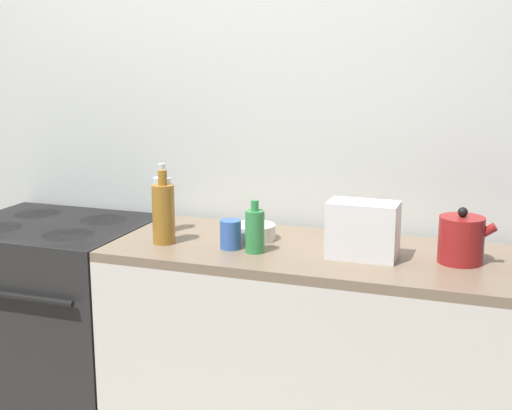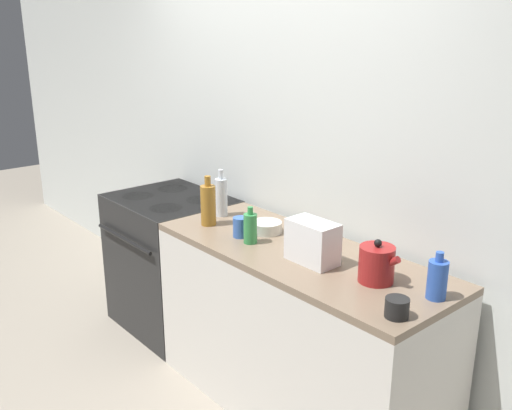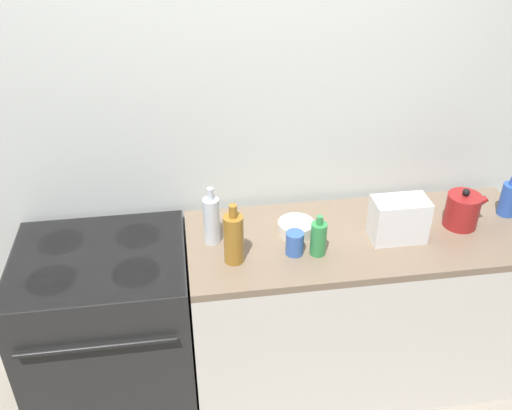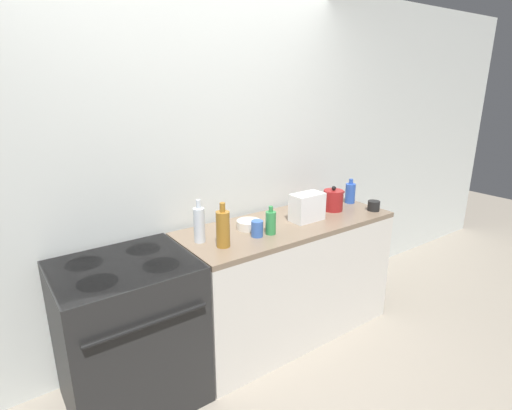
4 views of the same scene
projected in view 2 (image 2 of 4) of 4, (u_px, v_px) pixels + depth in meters
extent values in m
plane|color=gray|center=(187.00, 380.00, 3.36)|extent=(12.00, 12.00, 0.00)
cube|color=silver|center=(278.00, 147.00, 3.41)|extent=(8.00, 0.05, 2.60)
cube|color=black|center=(173.00, 262.00, 3.88)|extent=(0.77, 0.65, 0.91)
cube|color=black|center=(170.00, 199.00, 3.75)|extent=(0.75, 0.64, 0.02)
cylinder|color=black|center=(138.00, 197.00, 3.79)|extent=(0.21, 0.21, 0.01)
cylinder|color=black|center=(166.00, 209.00, 3.54)|extent=(0.21, 0.21, 0.01)
cylinder|color=black|center=(173.00, 189.00, 3.96)|extent=(0.21, 0.21, 0.01)
cylinder|color=black|center=(202.00, 200.00, 3.71)|extent=(0.21, 0.21, 0.01)
cylinder|color=black|center=(124.00, 239.00, 3.59)|extent=(0.65, 0.02, 0.02)
cube|color=silver|center=(297.00, 335.00, 3.00)|extent=(1.64, 0.63, 0.88)
cube|color=#7A6651|center=(299.00, 254.00, 2.87)|extent=(1.64, 0.63, 0.04)
cylinder|color=maroon|center=(376.00, 264.00, 2.50)|extent=(0.16, 0.16, 0.16)
sphere|color=black|center=(378.00, 243.00, 2.47)|extent=(0.03, 0.03, 0.03)
cylinder|color=maroon|center=(391.00, 262.00, 2.44)|extent=(0.09, 0.03, 0.08)
cube|color=white|center=(313.00, 242.00, 2.70)|extent=(0.25, 0.14, 0.20)
cube|color=black|center=(307.00, 220.00, 2.70)|extent=(0.03, 0.10, 0.01)
cube|color=black|center=(320.00, 225.00, 2.64)|extent=(0.03, 0.10, 0.01)
cylinder|color=silver|center=(221.00, 197.00, 3.36)|extent=(0.07, 0.07, 0.22)
cylinder|color=silver|center=(221.00, 174.00, 3.32)|extent=(0.03, 0.03, 0.06)
cylinder|color=#338C47|center=(250.00, 229.00, 2.95)|extent=(0.07, 0.07, 0.16)
cylinder|color=#338C47|center=(250.00, 211.00, 2.92)|extent=(0.03, 0.03, 0.04)
cylinder|color=#2D56B7|center=(437.00, 280.00, 2.34)|extent=(0.08, 0.08, 0.16)
cylinder|color=#2D56B7|center=(440.00, 257.00, 2.31)|extent=(0.03, 0.03, 0.04)
cylinder|color=#9E6B23|center=(208.00, 205.00, 3.21)|extent=(0.09, 0.09, 0.23)
cylinder|color=#9E6B23|center=(208.00, 181.00, 3.17)|extent=(0.03, 0.03, 0.06)
cylinder|color=black|center=(397.00, 308.00, 2.20)|extent=(0.09, 0.09, 0.08)
cylinder|color=#3860B2|center=(240.00, 227.00, 3.04)|extent=(0.08, 0.08, 0.11)
cylinder|color=beige|center=(266.00, 227.00, 3.11)|extent=(0.17, 0.17, 0.06)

